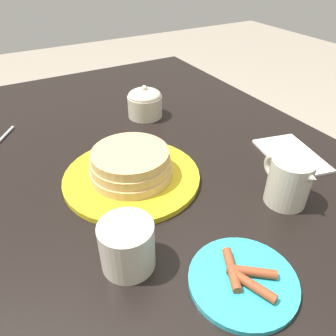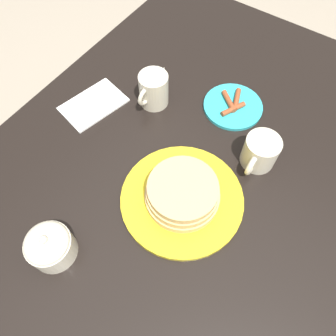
# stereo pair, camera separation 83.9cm
# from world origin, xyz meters

# --- Properties ---
(ground_plane) EXTENTS (8.00, 8.00, 0.00)m
(ground_plane) POSITION_xyz_m (0.00, 0.00, 0.00)
(ground_plane) COLOR gray
(dining_table) EXTENTS (1.44, 1.10, 0.75)m
(dining_table) POSITION_xyz_m (0.00, 0.00, 0.65)
(dining_table) COLOR black
(dining_table) RESTS_ON ground_plane
(pancake_plate) EXTENTS (0.28, 0.28, 0.07)m
(pancake_plate) POSITION_xyz_m (0.02, -0.03, 0.78)
(pancake_plate) COLOR gold
(pancake_plate) RESTS_ON dining_table
(side_plate_bacon) EXTENTS (0.16, 0.16, 0.02)m
(side_plate_bacon) POSITION_xyz_m (-0.29, -0.07, 0.76)
(side_plate_bacon) COLOR #2DADBC
(side_plate_bacon) RESTS_ON dining_table
(coffee_mug) EXTENTS (0.11, 0.08, 0.08)m
(coffee_mug) POSITION_xyz_m (-0.17, 0.06, 0.79)
(coffee_mug) COLOR beige
(coffee_mug) RESTS_ON dining_table
(creamer_pitcher) EXTENTS (0.12, 0.08, 0.10)m
(creamer_pitcher) POSITION_xyz_m (-0.19, -0.26, 0.80)
(creamer_pitcher) COLOR beige
(creamer_pitcher) RESTS_ON dining_table
(sugar_bowl) EXTENTS (0.10, 0.10, 0.09)m
(sugar_bowl) POSITION_xyz_m (0.27, -0.19, 0.79)
(sugar_bowl) COLOR beige
(sugar_bowl) RESTS_ON dining_table
(napkin) EXTENTS (0.19, 0.15, 0.01)m
(napkin) POSITION_xyz_m (-0.08, -0.39, 0.75)
(napkin) COLOR white
(napkin) RESTS_ON dining_table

